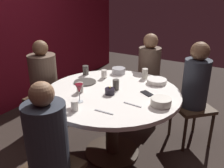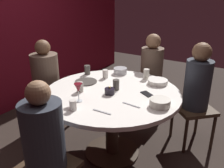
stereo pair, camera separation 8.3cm
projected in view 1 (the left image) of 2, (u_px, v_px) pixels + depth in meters
The scene contains 21 objects.
ground_plane at pixel (112, 152), 2.73m from camera, with size 8.00×8.00×0.00m, color #2D231E.
dining_table at pixel (112, 104), 2.51m from camera, with size 1.39×1.39×0.75m.
seated_diner_left at pixel (47, 140), 1.73m from camera, with size 0.40×0.40×1.16m.
seated_diner_back at pixel (43, 78), 2.92m from camera, with size 0.40×0.40×1.18m.
seated_diner_right at pixel (149, 68), 3.25m from camera, with size 0.40×0.40×1.19m.
seated_diner_front_right at pixel (196, 84), 2.68m from camera, with size 0.57×0.57×1.21m.
candle_holder at pixel (110, 91), 2.38m from camera, with size 0.10×0.10×0.08m.
wine_glass at pixel (79, 89), 2.18m from camera, with size 0.08×0.08×0.18m.
dinner_plate at pixel (85, 82), 2.68m from camera, with size 0.25×0.25×0.01m, color #4C4742.
cell_phone at pixel (147, 93), 2.40m from camera, with size 0.07×0.14×0.01m, color black.
bowl_serving_large at pixel (119, 71), 2.96m from camera, with size 0.16×0.16×0.07m, color #B7B7BC.
bowl_salad_center at pixel (161, 102), 2.14m from camera, with size 0.19×0.19×0.07m, color beige.
bowl_small_white at pixel (157, 81), 2.66m from camera, with size 0.22×0.22×0.05m, color silver.
cup_near_candle at pixel (86, 70), 2.91m from camera, with size 0.07×0.07×0.11m, color #4C4742.
cup_by_left_diner at pixel (116, 85), 2.48m from camera, with size 0.07×0.07×0.11m, color #4C4742.
cup_by_right_diner at pixel (104, 74), 2.80m from camera, with size 0.06×0.06×0.10m, color silver.
cup_center_front at pixel (75, 106), 2.06m from camera, with size 0.06×0.06×0.09m, color silver.
cup_far_edge at pixel (145, 74), 2.79m from camera, with size 0.07×0.07×0.12m, color beige.
cup_beside_wine at pixel (80, 87), 2.42m from camera, with size 0.07×0.07×0.10m, color #B2ADA3.
fork_near_plate at pixel (132, 105), 2.17m from camera, with size 0.02×0.18×0.01m, color #B7B7BC.
knife_near_plate at pixel (104, 112), 2.04m from camera, with size 0.02×0.18×0.01m, color #B7B7BC.
Camera 1 is at (-1.94, -1.15, 1.73)m, focal length 38.71 mm.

